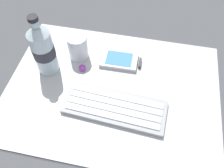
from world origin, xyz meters
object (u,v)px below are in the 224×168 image
object	(u,v)px
handheld_device	(121,60)
juice_cup	(78,47)
trackball_mouse	(82,68)
water_bottle	(43,49)
keyboard	(115,107)

from	to	relation	value
handheld_device	juice_cup	distance (cm)	14.61
trackball_mouse	handheld_device	bearing A→B (deg)	27.10
handheld_device	water_bottle	bearing A→B (deg)	-161.32
keyboard	water_bottle	bearing A→B (deg)	156.52
keyboard	handheld_device	size ratio (longest dim) A/B	2.29
juice_cup	trackball_mouse	bearing A→B (deg)	-64.56
keyboard	juice_cup	distance (cm)	23.81
handheld_device	juice_cup	size ratio (longest dim) A/B	1.52
water_bottle	trackball_mouse	size ratio (longest dim) A/B	9.45
handheld_device	trackball_mouse	size ratio (longest dim) A/B	5.87
keyboard	juice_cup	world-z (taller)	juice_cup
trackball_mouse	keyboard	bearing A→B (deg)	-42.38
keyboard	handheld_device	distance (cm)	17.79
juice_cup	water_bottle	world-z (taller)	water_bottle
trackball_mouse	juice_cup	bearing A→B (deg)	115.44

